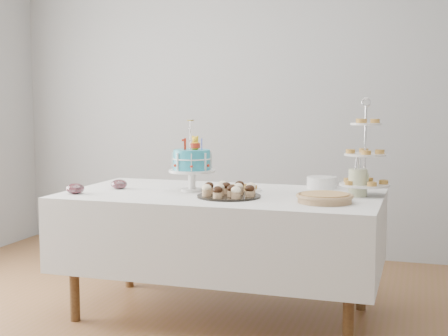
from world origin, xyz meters
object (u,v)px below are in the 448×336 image
(plate_stack, at_px, (322,183))
(utensil_pitcher, at_px, (358,182))
(cupcake_tray, at_px, (229,190))
(jam_bowl_a, at_px, (75,189))
(table, at_px, (222,229))
(jam_bowl_b, at_px, (119,184))
(tiered_stand, at_px, (365,155))
(pie, at_px, (325,197))
(pastry_plate, at_px, (243,188))
(birthday_cake, at_px, (192,172))

(plate_stack, relative_size, utensil_pitcher, 0.78)
(cupcake_tray, height_order, jam_bowl_a, cupcake_tray)
(plate_stack, bearing_deg, table, -143.95)
(plate_stack, height_order, jam_bowl_b, plate_stack)
(tiered_stand, xyz_separation_m, utensil_pitcher, (-0.03, -0.05, -0.15))
(cupcake_tray, xyz_separation_m, utensil_pitcher, (0.72, 0.27, 0.05))
(pie, height_order, pastry_plate, pie)
(utensil_pitcher, bearing_deg, pie, -117.79)
(birthday_cake, relative_size, utensil_pitcher, 1.80)
(pie, distance_m, plate_stack, 0.58)
(birthday_cake, height_order, plate_stack, birthday_cake)
(pastry_plate, bearing_deg, birthday_cake, -160.12)
(jam_bowl_a, height_order, utensil_pitcher, utensil_pitcher)
(jam_bowl_a, xyz_separation_m, jam_bowl_b, (0.15, 0.28, -0.00))
(pie, xyz_separation_m, jam_bowl_a, (-1.50, -0.13, 0.00))
(jam_bowl_b, distance_m, utensil_pitcher, 1.50)
(tiered_stand, xyz_separation_m, plate_stack, (-0.29, 0.23, -0.20))
(pie, bearing_deg, cupcake_tray, 177.32)
(cupcake_tray, relative_size, jam_bowl_a, 3.39)
(pie, relative_size, plate_stack, 1.67)
(jam_bowl_a, bearing_deg, utensil_pitcher, 14.29)
(pie, height_order, jam_bowl_a, jam_bowl_a)
(pie, distance_m, utensil_pitcher, 0.33)
(tiered_stand, bearing_deg, pastry_plate, -176.61)
(birthday_cake, relative_size, cupcake_tray, 1.19)
(table, distance_m, plate_stack, 0.73)
(birthday_cake, bearing_deg, pie, -31.60)
(birthday_cake, height_order, tiered_stand, tiered_stand)
(birthday_cake, distance_m, jam_bowl_b, 0.50)
(cupcake_tray, xyz_separation_m, tiered_stand, (0.75, 0.32, 0.20))
(table, xyz_separation_m, utensil_pitcher, (0.81, 0.12, 0.32))
(table, bearing_deg, jam_bowl_a, -160.33)
(birthday_cake, xyz_separation_m, utensil_pitcher, (1.01, 0.10, -0.03))
(plate_stack, relative_size, jam_bowl_a, 1.73)
(table, xyz_separation_m, cupcake_tray, (0.09, -0.15, 0.27))
(table, xyz_separation_m, pastry_plate, (0.10, 0.13, 0.24))
(plate_stack, relative_size, pastry_plate, 0.81)
(jam_bowl_a, bearing_deg, jam_bowl_b, 61.10)
(cupcake_tray, distance_m, pie, 0.57)
(tiered_stand, xyz_separation_m, pastry_plate, (-0.74, -0.04, -0.23))
(birthday_cake, height_order, jam_bowl_b, birthday_cake)
(table, distance_m, cupcake_tray, 0.32)
(plate_stack, bearing_deg, birthday_cake, -153.06)
(pie, height_order, jam_bowl_b, jam_bowl_b)
(table, relative_size, jam_bowl_a, 17.35)
(plate_stack, bearing_deg, utensil_pitcher, -47.47)
(birthday_cake, xyz_separation_m, cupcake_tray, (0.29, -0.16, -0.08))
(tiered_stand, distance_m, utensil_pitcher, 0.17)
(birthday_cake, height_order, jam_bowl_a, birthday_cake)
(jam_bowl_b, bearing_deg, birthday_cake, 4.87)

